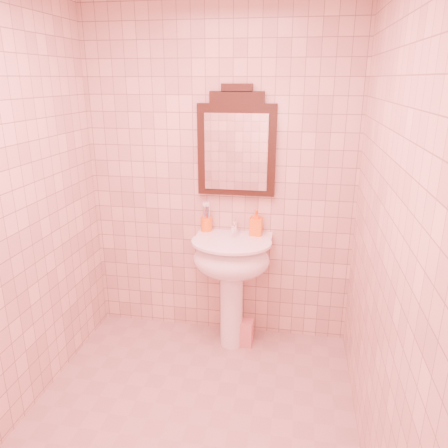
% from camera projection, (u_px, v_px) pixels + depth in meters
% --- Properties ---
extents(floor, '(2.20, 2.20, 0.00)m').
position_uv_depth(floor, '(187.00, 424.00, 2.62)').
color(floor, tan).
rests_on(floor, ground).
extents(back_wall, '(2.00, 0.02, 2.50)m').
position_uv_depth(back_wall, '(219.00, 180.00, 3.25)').
color(back_wall, beige).
rests_on(back_wall, floor).
extents(pedestal_sink, '(0.58, 0.58, 0.86)m').
position_uv_depth(pedestal_sink, '(231.00, 266.00, 3.20)').
color(pedestal_sink, white).
rests_on(pedestal_sink, floor).
extents(faucet, '(0.04, 0.16, 0.11)m').
position_uv_depth(faucet, '(234.00, 227.00, 3.25)').
color(faucet, white).
rests_on(faucet, pedestal_sink).
extents(mirror, '(0.56, 0.06, 0.79)m').
position_uv_depth(mirror, '(236.00, 145.00, 3.12)').
color(mirror, black).
rests_on(mirror, back_wall).
extents(toothbrush_cup, '(0.09, 0.09, 0.20)m').
position_uv_depth(toothbrush_cup, '(206.00, 224.00, 3.32)').
color(toothbrush_cup, orange).
rests_on(toothbrush_cup, pedestal_sink).
extents(soap_dispenser, '(0.10, 0.10, 0.20)m').
position_uv_depth(soap_dispenser, '(256.00, 222.00, 3.22)').
color(soap_dispenser, orange).
rests_on(soap_dispenser, pedestal_sink).
extents(towel, '(0.17, 0.12, 0.20)m').
position_uv_depth(towel, '(242.00, 332.00, 3.38)').
color(towel, pink).
rests_on(towel, floor).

